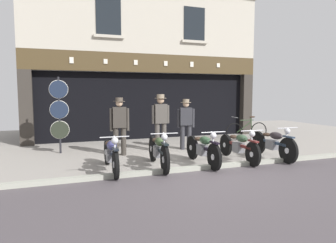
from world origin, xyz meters
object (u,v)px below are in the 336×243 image
at_px(tyre_sign_pole, 59,110).
at_px(leaning_bicycle, 247,130).
at_px(motorcycle_right, 272,143).
at_px(shopkeeper_center, 161,119).
at_px(advert_board_near, 178,93).
at_px(motorcycle_center_left, 158,150).
at_px(salesman_left, 120,124).
at_px(motorcycle_left, 111,154).
at_px(salesman_right, 186,122).
at_px(motorcycle_center, 203,148).
at_px(motorcycle_center_right, 239,145).

distance_m(tyre_sign_pole, leaning_bicycle, 6.89).
distance_m(motorcycle_right, tyre_sign_pole, 6.24).
distance_m(shopkeeper_center, advert_board_near, 3.36).
distance_m(motorcycle_center_left, salesman_left, 1.92).
distance_m(motorcycle_left, motorcycle_right, 4.43).
relative_size(motorcycle_center_left, shopkeeper_center, 1.16).
height_order(motorcycle_center_left, salesman_left, salesman_left).
bearing_deg(motorcycle_center_left, salesman_left, -65.13).
height_order(motorcycle_center_left, salesman_right, salesman_right).
xyz_separation_m(motorcycle_center_left, salesman_left, (-0.60, 1.75, 0.50)).
bearing_deg(motorcycle_center, motorcycle_center_right, -174.92).
bearing_deg(advert_board_near, motorcycle_center_left, -116.83).
bearing_deg(leaning_bicycle, salesman_right, 114.43).
bearing_deg(leaning_bicycle, tyre_sign_pole, 98.42).
relative_size(motorcycle_center_right, salesman_left, 1.21).
height_order(motorcycle_right, advert_board_near, advert_board_near).
distance_m(salesman_right, tyre_sign_pole, 3.89).
xyz_separation_m(shopkeeper_center, tyre_sign_pole, (-2.95, 0.71, 0.29)).
xyz_separation_m(motorcycle_center, tyre_sign_pole, (-3.37, 2.78, 0.87)).
bearing_deg(motorcycle_right, advert_board_near, -78.02).
relative_size(motorcycle_center, motorcycle_center_right, 0.96).
relative_size(motorcycle_left, motorcycle_right, 1.03).
relative_size(motorcycle_center, salesman_right, 1.22).
height_order(motorcycle_center, tyre_sign_pole, tyre_sign_pole).
relative_size(salesman_left, advert_board_near, 1.84).
relative_size(motorcycle_center_right, salesman_right, 1.26).
height_order(motorcycle_right, shopkeeper_center, shopkeeper_center).
xyz_separation_m(motorcycle_center_right, tyre_sign_pole, (-4.48, 2.72, 0.88)).
bearing_deg(motorcycle_right, motorcycle_center, 1.42).
bearing_deg(advert_board_near, motorcycle_left, -126.89).
distance_m(motorcycle_center, advert_board_near, 5.21).
bearing_deg(advert_board_near, motorcycle_right, -79.82).
xyz_separation_m(salesman_left, salesman_right, (2.18, 0.22, -0.04)).
bearing_deg(salesman_left, tyre_sign_pole, -23.12).
xyz_separation_m(motorcycle_left, shopkeeper_center, (1.87, 1.94, 0.58)).
height_order(motorcycle_center_right, salesman_right, salesman_right).
bearing_deg(salesman_left, shopkeeper_center, -164.39).
relative_size(tyre_sign_pole, leaning_bicycle, 1.32).
relative_size(advert_board_near, leaning_bicycle, 0.53).
bearing_deg(motorcycle_right, salesman_left, -23.94).
bearing_deg(motorcycle_right, leaning_bicycle, -111.02).
height_order(motorcycle_left, salesman_right, salesman_right).
height_order(shopkeeper_center, leaning_bicycle, shopkeeper_center).
relative_size(salesman_left, tyre_sign_pole, 0.73).
relative_size(salesman_right, advert_board_near, 1.77).
height_order(motorcycle_left, motorcycle_center_right, motorcycle_left).
distance_m(motorcycle_left, motorcycle_center, 2.30).
bearing_deg(motorcycle_center_left, motorcycle_center, -179.36).
bearing_deg(shopkeeper_center, motorcycle_right, 144.17).
xyz_separation_m(motorcycle_left, motorcycle_center_right, (3.40, -0.06, -0.00)).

